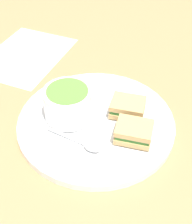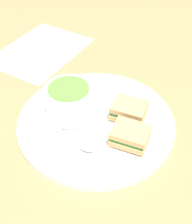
{
  "view_description": "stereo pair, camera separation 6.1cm",
  "coord_description": "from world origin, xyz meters",
  "px_view_note": "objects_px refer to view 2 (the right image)",
  "views": [
    {
      "loc": [
        0.34,
        -0.3,
        0.45
      ],
      "look_at": [
        0.0,
        0.0,
        0.04
      ],
      "focal_mm": 50.0,
      "sensor_mm": 36.0,
      "label": 1
    },
    {
      "loc": [
        0.37,
        -0.25,
        0.45
      ],
      "look_at": [
        0.0,
        0.0,
        0.04
      ],
      "focal_mm": 50.0,
      "sensor_mm": 36.0,
      "label": 2
    }
  ],
  "objects_px": {
    "spoon": "(83,144)",
    "sandwich_half_near": "(130,135)",
    "sandwich_half_far": "(129,110)",
    "soup_bowl": "(69,101)"
  },
  "relations": [
    {
      "from": "spoon",
      "to": "sandwich_half_near",
      "type": "relative_size",
      "value": 1.32
    },
    {
      "from": "spoon",
      "to": "sandwich_half_near",
      "type": "distance_m",
      "value": 0.09
    },
    {
      "from": "soup_bowl",
      "to": "sandwich_half_near",
      "type": "height_order",
      "value": "soup_bowl"
    },
    {
      "from": "soup_bowl",
      "to": "sandwich_half_far",
      "type": "distance_m",
      "value": 0.12
    },
    {
      "from": "sandwich_half_near",
      "to": "sandwich_half_far",
      "type": "height_order",
      "value": "same"
    },
    {
      "from": "spoon",
      "to": "sandwich_half_far",
      "type": "bearing_deg",
      "value": 78.15
    },
    {
      "from": "soup_bowl",
      "to": "spoon",
      "type": "relative_size",
      "value": 0.85
    },
    {
      "from": "sandwich_half_near",
      "to": "sandwich_half_far",
      "type": "distance_m",
      "value": 0.07
    },
    {
      "from": "sandwich_half_near",
      "to": "sandwich_half_far",
      "type": "bearing_deg",
      "value": 143.5
    },
    {
      "from": "spoon",
      "to": "sandwich_half_far",
      "type": "height_order",
      "value": "sandwich_half_far"
    }
  ]
}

